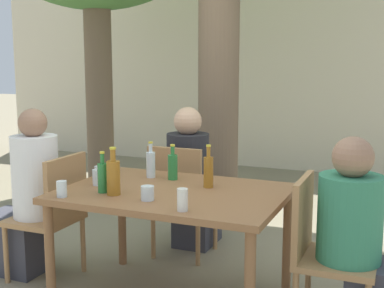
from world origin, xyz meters
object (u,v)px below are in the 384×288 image
(patio_chair_2, at_px, (180,195))
(drinking_glass_4, at_px, (62,189))
(person_seated_0, at_px, (27,202))
(drinking_glass_2, at_px, (98,177))
(green_bottle_3, at_px, (103,177))
(amber_bottle_2, at_px, (113,176))
(water_bottle_4, at_px, (151,164))
(amber_bottle_0, at_px, (208,171))
(drinking_glass_1, at_px, (99,173))
(person_seated_1, at_px, (365,250))
(drinking_glass_0, at_px, (182,200))
(patio_chair_0, at_px, (54,210))
(green_bottle_1, at_px, (173,166))
(person_seated_2, at_px, (192,186))
(dining_table_front, at_px, (174,202))
(patio_chair_1, at_px, (322,246))
(drinking_glass_3, at_px, (147,193))

(patio_chair_2, bearing_deg, drinking_glass_4, 76.52)
(person_seated_0, distance_m, drinking_glass_2, 0.70)
(patio_chair_2, bearing_deg, green_bottle_3, 83.78)
(amber_bottle_2, relative_size, drinking_glass_4, 3.01)
(water_bottle_4, distance_m, drinking_glass_2, 0.40)
(amber_bottle_0, relative_size, drinking_glass_1, 2.96)
(amber_bottle_0, distance_m, green_bottle_3, 0.67)
(person_seated_1, xyz_separation_m, drinking_glass_1, (-1.75, 0.07, 0.27))
(person_seated_0, height_order, drinking_glass_0, person_seated_0)
(drinking_glass_1, bearing_deg, amber_bottle_0, 6.40)
(patio_chair_0, distance_m, person_seated_1, 2.09)
(green_bottle_1, bearing_deg, person_seated_2, 102.03)
(patio_chair_2, xyz_separation_m, green_bottle_1, (0.15, -0.46, 0.33))
(patio_chair_0, height_order, drinking_glass_1, patio_chair_0)
(person_seated_0, xyz_separation_m, amber_bottle_2, (0.87, -0.24, 0.31))
(dining_table_front, relative_size, patio_chair_1, 1.54)
(patio_chair_0, distance_m, amber_bottle_2, 0.76)
(person_seated_0, height_order, drinking_glass_1, person_seated_0)
(patio_chair_1, height_order, amber_bottle_0, amber_bottle_0)
(person_seated_2, bearing_deg, dining_table_front, 106.11)
(dining_table_front, xyz_separation_m, person_seated_2, (-0.28, 0.96, -0.13))
(patio_chair_2, bearing_deg, patio_chair_1, 148.89)
(person_seated_2, relative_size, amber_bottle_0, 4.26)
(person_seated_0, bearing_deg, water_bottle_4, 107.50)
(person_seated_2, distance_m, amber_bottle_2, 1.24)
(water_bottle_4, bearing_deg, amber_bottle_0, -13.60)
(dining_table_front, height_order, amber_bottle_2, amber_bottle_2)
(patio_chair_2, xyz_separation_m, amber_bottle_2, (-0.01, -0.97, 0.35))
(patio_chair_0, distance_m, water_bottle_4, 0.76)
(dining_table_front, distance_m, person_seated_1, 1.17)
(person_seated_0, relative_size, amber_bottle_0, 4.39)
(drinking_glass_0, xyz_separation_m, drinking_glass_4, (-0.78, -0.01, -0.01))
(amber_bottle_2, xyz_separation_m, drinking_glass_2, (-0.22, 0.17, -0.06))
(patio_chair_0, xyz_separation_m, patio_chair_1, (1.85, 0.00, 0.00))
(green_bottle_3, bearing_deg, person_seated_1, 7.93)
(patio_chair_2, bearing_deg, person_seated_1, 153.23)
(amber_bottle_2, relative_size, drinking_glass_3, 3.44)
(drinking_glass_3, bearing_deg, water_bottle_4, 115.26)
(person_seated_0, xyz_separation_m, water_bottle_4, (0.86, 0.27, 0.30))
(patio_chair_0, xyz_separation_m, drinking_glass_2, (0.41, -0.06, 0.29))
(patio_chair_0, bearing_deg, green_bottle_3, 68.51)
(amber_bottle_0, distance_m, drinking_glass_4, 0.92)
(drinking_glass_4, bearing_deg, water_bottle_4, 69.66)
(person_seated_1, distance_m, amber_bottle_0, 1.06)
(person_seated_0, relative_size, drinking_glass_2, 11.72)
(patio_chair_2, bearing_deg, amber_bottle_2, 89.27)
(amber_bottle_2, height_order, drinking_glass_3, amber_bottle_2)
(patio_chair_2, distance_m, green_bottle_3, 1.00)
(green_bottle_1, bearing_deg, patio_chair_1, -14.41)
(person_seated_1, height_order, green_bottle_3, person_seated_1)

